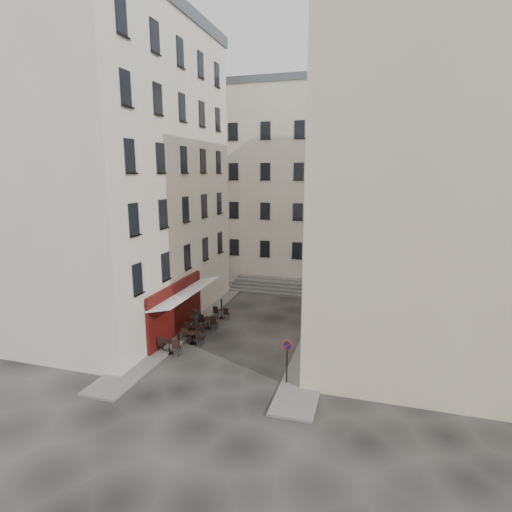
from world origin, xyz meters
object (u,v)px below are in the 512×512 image
at_px(no_parking_sign, 287,353).
at_px(bistro_table_a, 170,346).
at_px(pedestrian, 196,322).
at_px(bistro_table_b, 193,337).

xyz_separation_m(no_parking_sign, bistro_table_a, (-7.26, 1.40, -1.15)).
bearing_deg(bistro_table_a, pedestrian, 84.41).
bearing_deg(pedestrian, bistro_table_b, 69.17).
height_order(bistro_table_a, pedestrian, pedestrian).
bearing_deg(bistro_table_a, no_parking_sign, -10.96).
bearing_deg(no_parking_sign, bistro_table_b, 168.75).
xyz_separation_m(bistro_table_a, pedestrian, (0.29, 2.96, 0.39)).
bearing_deg(no_parking_sign, pedestrian, 161.59).
bearing_deg(bistro_table_b, bistro_table_a, -113.20).
xyz_separation_m(bistro_table_a, bistro_table_b, (0.70, 1.64, -0.02)).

